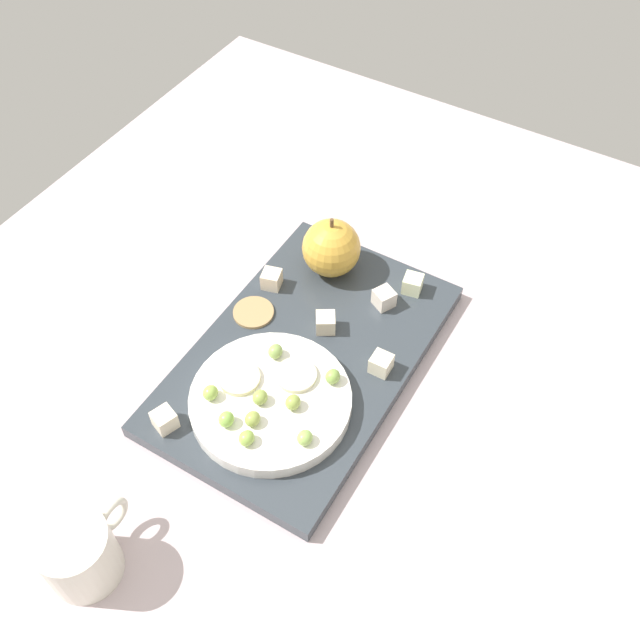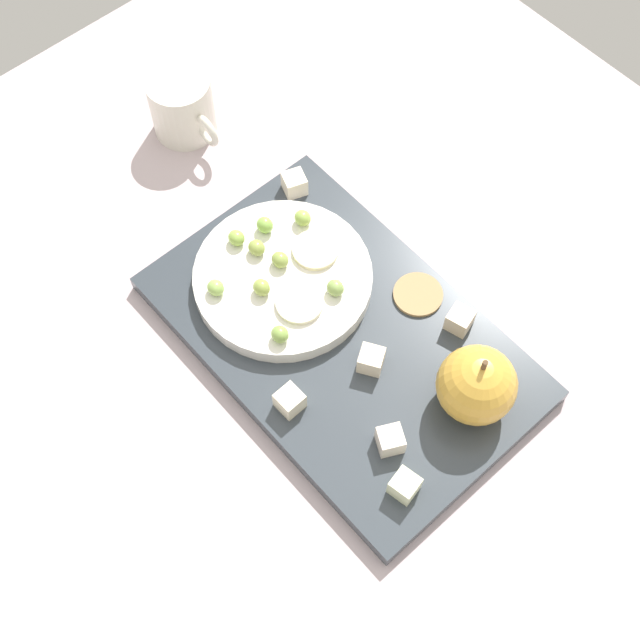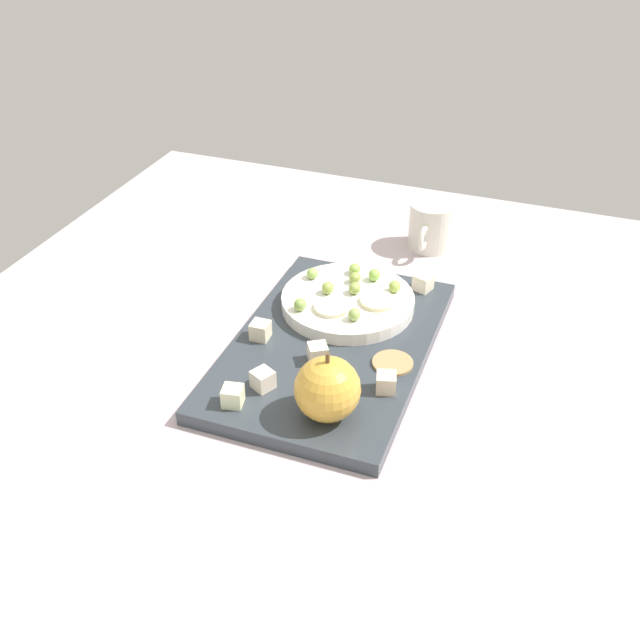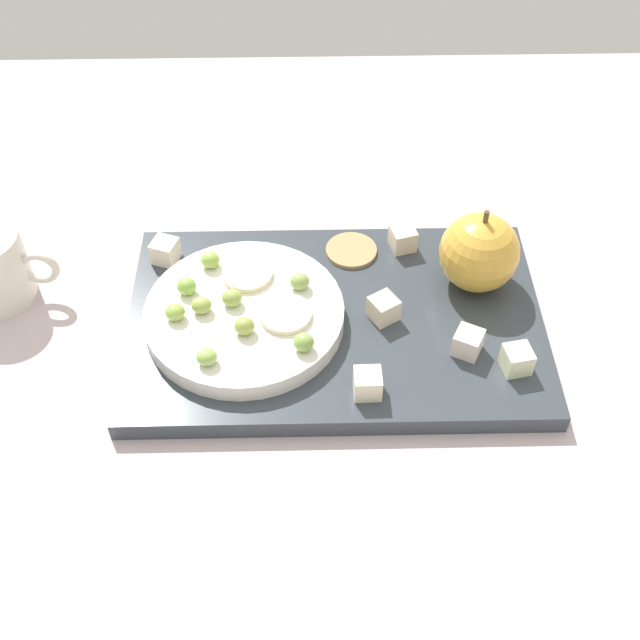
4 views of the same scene
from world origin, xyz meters
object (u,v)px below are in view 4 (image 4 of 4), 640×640
object	(u,v)px
apple_slice_0	(248,274)
platter	(335,323)
cheese_cube_5	(403,238)
cracker_0	(350,250)
grape_3	(175,312)
serving_dish	(244,315)
grape_1	(187,286)
grape_8	(210,260)
grape_5	(300,281)
grape_4	(201,305)
apple_whole	(479,253)
cheese_cube_3	(383,309)
cheese_cube_0	(165,251)
cheese_cube_2	(517,359)
grape_0	(207,357)
grape_6	(304,342)
grape_7	(244,326)
cheese_cube_1	(468,343)
grape_2	(232,298)
cheese_cube_4	(368,384)
apple_slice_1	(285,314)

from	to	relation	value
apple_slice_0	platter	bearing A→B (deg)	155.83
cheese_cube_5	cracker_0	size ratio (longest dim) A/B	0.45
grape_3	cracker_0	bearing A→B (deg)	-147.37
serving_dish	apple_slice_0	distance (cm)	4.57
grape_1	grape_8	distance (cm)	4.13
cheese_cube_5	grape_5	world-z (taller)	grape_5
cheese_cube_5	grape_4	distance (cm)	22.43
grape_4	apple_slice_0	distance (cm)	6.19
apple_whole	cheese_cube_3	xyz separation A→B (cm)	(9.44, 4.69, -2.70)
cheese_cube_3	grape_4	xyz separation A→B (cm)	(17.05, 0.61, 1.45)
cheese_cube_0	cheese_cube_2	world-z (taller)	same
platter	apple_whole	size ratio (longest dim) A/B	5.11
platter	grape_3	distance (cm)	15.38
grape_0	grape_6	world-z (taller)	grape_6
grape_7	cheese_cube_5	bearing A→B (deg)	-139.84
grape_3	grape_6	bearing A→B (deg)	161.27
cheese_cube_2	grape_0	distance (cm)	27.64
apple_slice_0	cheese_cube_1	bearing A→B (deg)	157.44
grape_6	grape_2	bearing A→B (deg)	-40.43
apple_slice_0	cracker_0	bearing A→B (deg)	-153.00
cheese_cube_4	grape_3	xyz separation A→B (cm)	(17.36, -7.54, 1.46)
platter	cheese_cube_4	bearing A→B (deg)	105.25
platter	cheese_cube_3	world-z (taller)	cheese_cube_3
cheese_cube_1	cheese_cube_5	size ratio (longest dim) A/B	1.00
cheese_cube_1	grape_5	bearing A→B (deg)	-23.72
serving_dish	apple_slice_1	bearing A→B (deg)	164.76
apple_slice_1	grape_2	bearing A→B (deg)	-18.60
grape_1	grape_6	xyz separation A→B (cm)	(-11.03, 7.27, -0.02)
cheese_cube_1	grape_8	xyz separation A→B (cm)	(24.04, -9.89, 1.51)
cracker_0	grape_0	bearing A→B (deg)	50.30
cheese_cube_0	apple_slice_0	distance (cm)	9.73
grape_2	grape_8	size ratio (longest dim) A/B	1.00
cracker_0	grape_8	size ratio (longest dim) A/B	2.80
serving_dish	grape_6	world-z (taller)	grape_6
cheese_cube_2	grape_8	xyz separation A→B (cm)	(28.15, -11.98, 1.51)
cheese_cube_4	apple_slice_0	distance (cm)	17.01
cheese_cube_3	grape_0	distance (cm)	17.55
apple_slice_0	grape_4	bearing A→B (deg)	48.84
cheese_cube_1	cheese_cube_2	bearing A→B (deg)	152.98
cheese_cube_0	apple_slice_0	size ratio (longest dim) A/B	0.49
cheese_cube_0	grape_3	size ratio (longest dim) A/B	1.27
cheese_cube_1	grape_8	world-z (taller)	grape_8
grape_1	grape_5	size ratio (longest dim) A/B	1.00
cheese_cube_3	grape_6	bearing A→B (deg)	35.58
grape_2	grape_3	size ratio (longest dim) A/B	1.00
apple_whole	cheese_cube_4	xyz separation A→B (cm)	(11.49, 13.66, -2.70)
grape_2	apple_slice_0	bearing A→B (deg)	-108.63
cheese_cube_3	grape_2	distance (cm)	14.34
cheese_cube_1	grape_7	xyz separation A→B (cm)	(20.34, -1.09, 1.53)
grape_7	grape_8	distance (cm)	9.55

